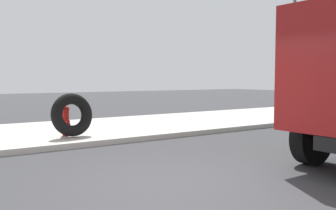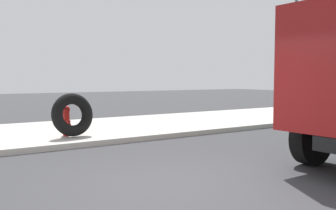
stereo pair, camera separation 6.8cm
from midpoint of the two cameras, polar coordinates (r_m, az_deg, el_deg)
The scene contains 5 objects.
ground_plane at distance 6.07m, azimuth 1.68°, elevation -12.40°, with size 80.00×80.00×0.00m, color #38383A.
sidewalk_curb at distance 11.86m, azimuth -16.78°, elevation -4.07°, with size 36.00×5.00×0.15m, color #BCB7AD.
fire_hydrant at distance 10.55m, azimuth -15.12°, elevation -2.18°, with size 0.21×0.48×0.83m.
loose_tire at distance 10.29m, azimuth -14.22°, elevation -1.46°, with size 1.17×1.17×0.30m, color black.
street_light_pole at distance 16.07m, azimuth 19.04°, elevation 9.41°, with size 0.12×0.12×6.25m, color #595B5E.
Camera 2 is at (-3.33, -4.77, 1.72)m, focal length 39.82 mm.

